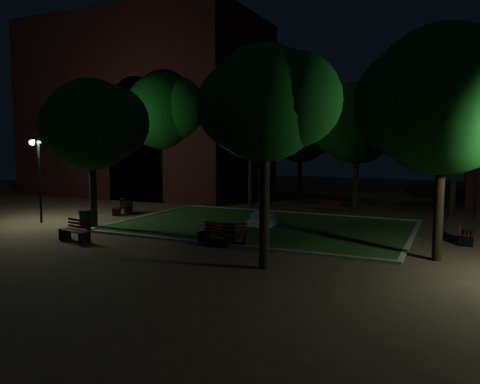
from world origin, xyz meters
The scene contains 24 objects.
ground centered at (0.00, 0.00, 0.00)m, with size 80.00×80.00×0.00m, color #473326.
lawn centered at (0.00, 2.00, 0.04)m, with size 15.00×10.00×0.08m, color #26411A.
lawn_kerb centered at (0.00, 2.00, 0.06)m, with size 15.40×10.40×0.12m.
monument centered at (0.00, 2.00, 0.96)m, with size 1.40×1.40×3.20m.
building_main centered at (-15.86, 13.79, 7.38)m, with size 20.00×12.00×15.00m.
tree_west centered at (-7.82, -2.16, 5.43)m, with size 5.84×4.77×7.82m.
tree_north_wl centered at (-3.53, 8.71, 5.67)m, with size 5.73×4.68×8.01m.
tree_north_er centered at (3.30, 10.96, 5.83)m, with size 6.74×5.50×8.58m.
tree_ne centered at (9.31, 9.86, 5.77)m, with size 5.88×4.80×8.18m.
tree_east centered at (8.95, -1.91, 6.08)m, with size 6.89×5.63×8.90m.
tree_se centered at (3.33, -5.78, 5.86)m, with size 5.01×4.09×7.92m.
tree_nw centered at (-10.45, 8.41, 6.84)m, with size 7.02×5.73×9.70m.
tree_far_north centered at (-1.13, 12.29, 5.52)m, with size 6.03×4.92×7.98m.
lamppost_sw centered at (-11.83, -2.11, 3.24)m, with size 1.18×0.28×4.66m.
lamppost_nw centered at (-11.33, 8.88, 3.07)m, with size 1.18×0.28×4.38m.
lamppost_ne centered at (10.47, 10.35, 3.01)m, with size 1.18×0.28×4.28m.
bench_near_left centered at (-0.16, -2.97, 0.45)m, with size 1.83×0.97×0.96m.
bench_near_right centered at (0.35, -2.98, 0.46)m, with size 1.90×1.18×0.98m.
bench_west_near centered at (-6.42, -5.02, 0.46)m, with size 1.85×0.96×0.97m.
bench_left_side centered at (-9.57, 2.27, 0.42)m, with size 0.80×1.70×0.90m.
bench_right_side centered at (9.85, 1.97, 0.45)m, with size 0.67×1.74×0.95m.
bench_far_side centered at (1.83, 9.16, 0.36)m, with size 1.46×0.81×0.76m.
trash_bin centered at (-8.44, -2.19, 0.47)m, with size 0.54×0.54×0.92m.
bicycle centered at (-10.70, 3.65, 0.44)m, with size 0.59×1.68×0.88m, color black.
Camera 1 is at (9.40, -21.05, 4.51)m, focal length 35.00 mm.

